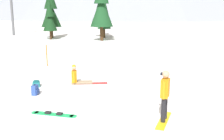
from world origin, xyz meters
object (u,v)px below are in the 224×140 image
pine_tree_broad (101,5)px  loose_snowboard_near_left (54,114)px  snowboarder_foreground (165,95)px  trail_marker_pole (47,55)px  backpack_teal (36,84)px  pine_tree_slender (51,10)px  pine_tree_tall (50,18)px  pine_tree_twin (104,15)px  ski_lift_tower (11,1)px  snowboarder_midground (78,77)px  backpack_blue (35,90)px  pine_tree_leaning (101,13)px

pine_tree_broad → loose_snowboard_near_left: bearing=-87.4°
snowboarder_foreground → trail_marker_pole: size_ratio=1.22×
backpack_teal → pine_tree_slender: (-6.38, 23.39, 3.55)m
trail_marker_pole → pine_tree_tall: size_ratio=0.28×
snowboarder_foreground → loose_snowboard_near_left: (-3.80, 0.22, -0.88)m
pine_tree_twin → ski_lift_tower: 14.40m
pine_tree_tall → pine_tree_broad: size_ratio=0.64×
pine_tree_tall → ski_lift_tower: bearing=143.9°
snowboarder_midground → trail_marker_pole: (-2.94, 4.23, 0.36)m
backpack_blue → pine_tree_leaning: size_ratio=0.08×
snowboarder_midground → pine_tree_twin: (-1.21, 23.46, 2.67)m
backpack_teal → ski_lift_tower: 30.27m
snowboarder_foreground → backpack_blue: size_ratio=3.62×
backpack_blue → trail_marker_pole: (-1.46, 6.12, 0.49)m
pine_tree_slender → pine_tree_broad: bearing=-22.3°
backpack_blue → trail_marker_pole: trail_marker_pole is taller
snowboarder_midground → backpack_teal: (-1.91, -0.62, -0.21)m
trail_marker_pole → pine_tree_broad: bearing=83.4°
pine_tree_slender → snowboarder_foreground: bearing=-65.9°
trail_marker_pole → pine_tree_twin: (1.73, 19.23, 2.32)m
backpack_blue → ski_lift_tower: size_ratio=0.05×
loose_snowboard_near_left → pine_tree_broad: bearing=92.6°
trail_marker_pole → pine_tree_slender: (-5.35, 18.55, 2.98)m
trail_marker_pole → ski_lift_tower: 25.47m
trail_marker_pole → pine_tree_twin: size_ratio=0.25×
snowboarder_foreground → pine_tree_leaning: (-5.71, 29.99, 2.42)m
pine_tree_broad → pine_tree_leaning: pine_tree_broad is taller
trail_marker_pole → pine_tree_tall: bearing=106.5°
snowboarder_foreground → pine_tree_tall: pine_tree_tall is taller
pine_tree_broad → pine_tree_slender: bearing=157.7°
snowboarder_foreground → snowboarder_midground: snowboarder_foreground is taller
loose_snowboard_near_left → pine_tree_twin: size_ratio=0.31×
pine_tree_leaning → snowboarder_midground: bearing=-85.7°
backpack_teal → pine_tree_tall: pine_tree_tall is taller
backpack_blue → pine_tree_slender: bearing=105.4°
snowboarder_midground → loose_snowboard_near_left: size_ratio=1.04×
loose_snowboard_near_left → backpack_blue: (-1.45, 2.15, 0.19)m
snowboarder_midground → backpack_teal: size_ratio=3.27×
backpack_teal → backpack_blue: size_ratio=1.17×
snowboarder_foreground → trail_marker_pole: snowboarder_foreground is taller
snowboarder_midground → pine_tree_slender: 24.47m
ski_lift_tower → backpack_blue: bearing=-63.9°
pine_tree_twin → pine_tree_leaning: bearing=107.8°
snowboarder_midground → loose_snowboard_near_left: (-0.03, -4.03, -0.32)m
snowboarder_foreground → pine_tree_broad: 24.81m
pine_tree_twin → snowboarder_foreground: bearing=-79.8°
snowboarder_midground → pine_tree_tall: pine_tree_tall is taller
snowboarder_foreground → backpack_blue: snowboarder_foreground is taller
ski_lift_tower → pine_tree_broad: bearing=-24.1°
pine_tree_tall → pine_tree_leaning: size_ratio=0.83×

